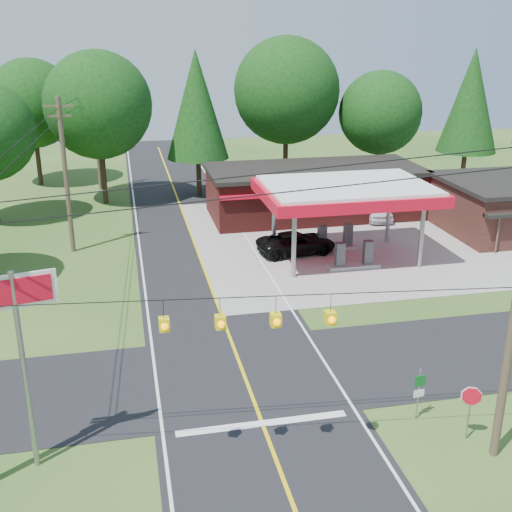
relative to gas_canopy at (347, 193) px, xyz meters
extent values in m
plane|color=#2F541D|center=(-9.00, -13.00, -4.27)|extent=(120.00, 120.00, 0.00)
cube|color=black|center=(-9.00, -13.00, -4.26)|extent=(8.00, 120.00, 0.02)
cube|color=black|center=(-9.00, -13.00, -4.25)|extent=(70.00, 7.00, 0.02)
cube|color=yellow|center=(-9.00, -13.00, -4.24)|extent=(0.15, 110.00, 0.00)
cylinder|color=gray|center=(-4.00, -2.50, -2.17)|extent=(0.28, 0.28, 4.20)
cylinder|color=gray|center=(-4.00, 2.50, -2.17)|extent=(0.28, 0.28, 4.20)
cylinder|color=gray|center=(4.00, -2.50, -2.17)|extent=(0.28, 0.28, 4.20)
cylinder|color=gray|center=(4.00, 2.50, -2.17)|extent=(0.28, 0.28, 4.20)
cube|color=red|center=(0.00, 0.00, 0.08)|extent=(10.60, 7.40, 0.70)
cube|color=white|center=(0.00, 0.00, 0.48)|extent=(10.00, 7.00, 0.25)
cube|color=#9E9B93|center=(0.00, -1.80, -4.14)|extent=(3.20, 0.90, 0.22)
cube|color=#3F3F44|center=(-0.90, -1.80, -3.32)|extent=(0.55, 0.45, 1.50)
cube|color=#3F3F44|center=(0.90, -1.80, -3.32)|extent=(0.55, 0.45, 1.50)
cube|color=#9E9B93|center=(0.00, 1.80, -4.14)|extent=(3.20, 0.90, 0.22)
cube|color=#3F3F44|center=(-0.90, 1.80, -3.32)|extent=(0.55, 0.45, 1.50)
cube|color=#3F3F44|center=(0.90, 1.80, -3.32)|extent=(0.55, 0.45, 1.50)
cube|color=#551A18|center=(1.00, 10.00, -2.52)|extent=(16.00, 7.00, 3.50)
cube|color=black|center=(1.00, 10.00, -0.62)|extent=(16.40, 7.40, 0.30)
cube|color=red|center=(1.00, 6.40, -1.57)|extent=(16.00, 0.50, 0.25)
cylinder|color=#473828|center=(-17.00, 5.00, 0.73)|extent=(0.30, 0.30, 10.00)
cube|color=#473828|center=(-17.00, 5.00, 5.13)|extent=(1.80, 0.12, 0.12)
cube|color=#473828|center=(-17.00, 5.00, 4.53)|extent=(1.40, 0.12, 0.12)
cylinder|color=#473828|center=(-15.50, 22.00, 0.48)|extent=(0.30, 0.30, 9.50)
cube|color=yellow|center=(-12.55, -18.70, 1.23)|extent=(0.32, 0.32, 0.42)
cube|color=yellow|center=(-10.85, -18.90, 1.23)|extent=(0.32, 0.32, 0.42)
cube|color=yellow|center=(-9.15, -19.10, 1.23)|extent=(0.32, 0.32, 0.42)
cube|color=yellow|center=(-7.45, -19.30, 1.23)|extent=(0.32, 0.32, 0.42)
cylinder|color=#332316|center=(-15.00, 17.00, -1.93)|extent=(0.44, 0.44, 4.68)
sphere|color=black|center=(-15.00, 17.00, 3.79)|extent=(8.58, 8.58, 8.58)
cylinder|color=#332316|center=(-7.00, 18.00, -2.11)|extent=(0.44, 0.44, 4.32)
cone|color=black|center=(-7.00, 18.00, 3.53)|extent=(5.28, 5.28, 9.00)
cylinder|color=#332316|center=(1.00, 19.00, -1.75)|extent=(0.44, 0.44, 5.04)
sphere|color=black|center=(1.00, 19.00, 4.41)|extent=(9.24, 9.24, 9.24)
cylinder|color=#332316|center=(9.00, 17.00, -2.29)|extent=(0.44, 0.44, 3.96)
sphere|color=black|center=(9.00, 17.00, 2.55)|extent=(7.26, 7.26, 7.26)
cylinder|color=#332316|center=(17.00, 16.00, -2.11)|extent=(0.44, 0.44, 4.32)
cone|color=black|center=(17.00, 16.00, 3.53)|extent=(5.28, 5.28, 9.00)
cylinder|color=#332316|center=(-21.00, 25.00, -2.11)|extent=(0.44, 0.44, 4.32)
sphere|color=black|center=(-21.00, 25.00, 3.17)|extent=(7.92, 7.92, 7.92)
imported|color=black|center=(-2.72, 1.50, -3.55)|extent=(5.72, 5.72, 1.43)
imported|color=white|center=(5.35, 8.00, -3.48)|extent=(5.11, 5.11, 1.57)
cylinder|color=gray|center=(-17.00, -17.30, -0.74)|extent=(0.18, 0.18, 7.05)
cube|color=white|center=(-17.00, -17.30, 2.13)|extent=(2.57, 0.63, 1.11)
cube|color=red|center=(-17.00, -17.35, 2.13)|extent=(2.26, 0.55, 0.85)
cylinder|color=gray|center=(-2.00, -19.00, -3.23)|extent=(0.07, 0.07, 2.08)
cylinder|color=gray|center=(-3.20, -17.44, -3.20)|extent=(0.06, 0.06, 2.14)
cube|color=#0C591E|center=(-3.20, -17.48, -2.62)|extent=(0.44, 0.06, 0.44)
cube|color=white|center=(-3.20, -17.48, -3.16)|extent=(0.44, 0.06, 0.29)
camera|label=1|loc=(-13.46, -36.53, 9.82)|focal=45.00mm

